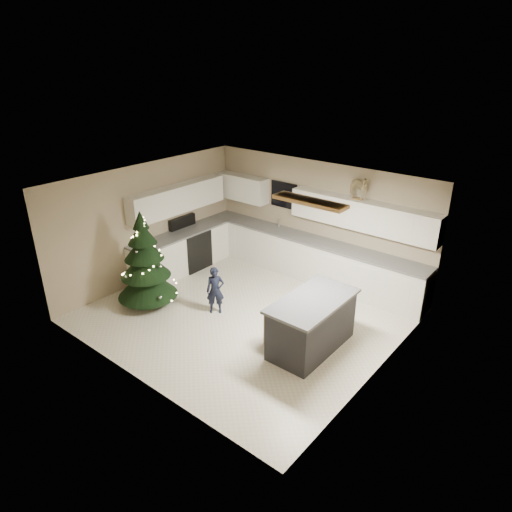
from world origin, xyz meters
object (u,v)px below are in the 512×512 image
(island, at_px, (312,324))
(rocking_horse, at_px, (358,187))
(christmas_tree, at_px, (145,267))
(bar_stool, at_px, (274,321))
(toddler, at_px, (215,290))

(island, height_order, rocking_horse, rocking_horse)
(christmas_tree, bearing_deg, bar_stool, 8.85)
(christmas_tree, xyz_separation_m, rocking_horse, (2.86, 3.18, 1.44))
(bar_stool, xyz_separation_m, rocking_horse, (-0.02, 2.74, 1.77))
(bar_stool, bearing_deg, toddler, 174.30)
(rocking_horse, bearing_deg, island, -145.93)
(toddler, bearing_deg, rocking_horse, 15.32)
(bar_stool, relative_size, rocking_horse, 1.05)
(island, height_order, christmas_tree, christmas_tree)
(island, bearing_deg, christmas_tree, -167.02)
(island, xyz_separation_m, toddler, (-2.10, -0.19, -0.00))
(bar_stool, xyz_separation_m, toddler, (-1.55, 0.16, -0.01))
(bar_stool, relative_size, christmas_tree, 0.33)
(island, relative_size, christmas_tree, 0.86)
(island, bearing_deg, toddler, -174.94)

